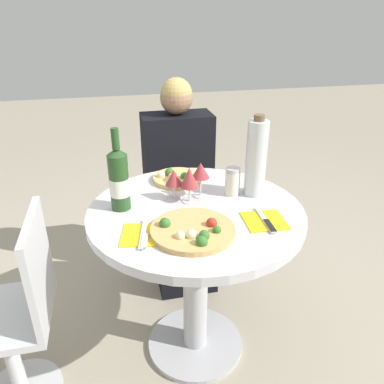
# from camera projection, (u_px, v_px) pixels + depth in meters

# --- Properties ---
(ground_plane) EXTENTS (12.00, 12.00, 0.00)m
(ground_plane) POSITION_uv_depth(u_px,v_px,m) (195.00, 344.00, 1.80)
(ground_plane) COLOR #9E937F
(ground_plane) RESTS_ON ground
(dining_table) EXTENTS (0.85, 0.85, 0.74)m
(dining_table) POSITION_uv_depth(u_px,v_px,m) (196.00, 246.00, 1.55)
(dining_table) COLOR #B2B2B7
(dining_table) RESTS_ON ground_plane
(chair_behind_diner) EXTENTS (0.36, 0.36, 0.82)m
(chair_behind_diner) POSITION_uv_depth(u_px,v_px,m) (177.00, 202.00, 2.25)
(chair_behind_diner) COLOR silver
(chair_behind_diner) RESTS_ON ground_plane
(seated_diner) EXTENTS (0.38, 0.42, 1.14)m
(seated_diner) POSITION_uv_depth(u_px,v_px,m) (181.00, 198.00, 2.10)
(seated_diner) COLOR black
(seated_diner) RESTS_ON ground_plane
(chair_empty_side) EXTENTS (0.36, 0.36, 0.82)m
(chair_empty_side) POSITION_uv_depth(u_px,v_px,m) (18.00, 318.00, 1.41)
(chair_empty_side) COLOR silver
(chair_empty_side) RESTS_ON ground_plane
(pizza_large) EXTENTS (0.30, 0.30, 0.05)m
(pizza_large) POSITION_uv_depth(u_px,v_px,m) (193.00, 230.00, 1.30)
(pizza_large) COLOR tan
(pizza_large) RESTS_ON dining_table
(pizza_small_far) EXTENTS (0.23, 0.23, 0.05)m
(pizza_small_far) POSITION_uv_depth(u_px,v_px,m) (178.00, 178.00, 1.71)
(pizza_small_far) COLOR #DBB26B
(pizza_small_far) RESTS_ON dining_table
(wine_bottle) EXTENTS (0.08, 0.08, 0.32)m
(wine_bottle) POSITION_uv_depth(u_px,v_px,m) (119.00, 179.00, 1.42)
(wine_bottle) COLOR #23471E
(wine_bottle) RESTS_ON dining_table
(tall_carafe) EXTENTS (0.09, 0.09, 0.34)m
(tall_carafe) POSITION_uv_depth(u_px,v_px,m) (256.00, 158.00, 1.52)
(tall_carafe) COLOR silver
(tall_carafe) RESTS_ON dining_table
(sugar_shaker) EXTENTS (0.06, 0.06, 0.12)m
(sugar_shaker) POSITION_uv_depth(u_px,v_px,m) (232.00, 182.00, 1.56)
(sugar_shaker) COLOR silver
(sugar_shaker) RESTS_ON dining_table
(wine_glass_center) EXTENTS (0.07, 0.07, 0.15)m
(wine_glass_center) POSITION_uv_depth(u_px,v_px,m) (189.00, 178.00, 1.48)
(wine_glass_center) COLOR silver
(wine_glass_center) RESTS_ON dining_table
(wine_glass_back_left) EXTENTS (0.07, 0.07, 0.13)m
(wine_glass_back_left) POSITION_uv_depth(u_px,v_px,m) (174.00, 178.00, 1.51)
(wine_glass_back_left) COLOR silver
(wine_glass_back_left) RESTS_ON dining_table
(wine_glass_back_right) EXTENTS (0.07, 0.07, 0.15)m
(wine_glass_back_right) POSITION_uv_depth(u_px,v_px,m) (201.00, 171.00, 1.53)
(wine_glass_back_right) COLOR silver
(wine_glass_back_right) RESTS_ON dining_table
(place_setting_left) EXTENTS (0.18, 0.19, 0.01)m
(place_setting_left) POSITION_uv_depth(u_px,v_px,m) (143.00, 235.00, 1.29)
(place_setting_left) COLOR gold
(place_setting_left) RESTS_ON dining_table
(place_setting_right) EXTENTS (0.16, 0.19, 0.01)m
(place_setting_right) POSITION_uv_depth(u_px,v_px,m) (265.00, 221.00, 1.38)
(place_setting_right) COLOR gold
(place_setting_right) RESTS_ON dining_table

